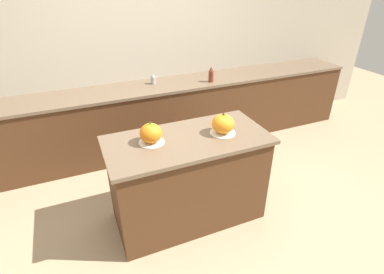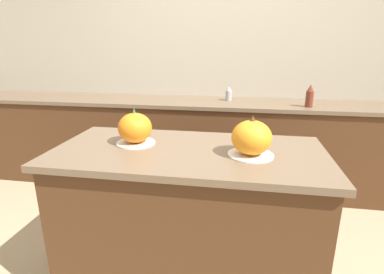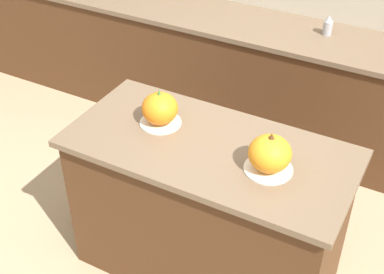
{
  "view_description": "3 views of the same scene",
  "coord_description": "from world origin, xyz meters",
  "px_view_note": "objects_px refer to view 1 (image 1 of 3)",
  "views": [
    {
      "loc": [
        -0.85,
        -2.1,
        2.16
      ],
      "look_at": [
        0.03,
        -0.03,
        0.91
      ],
      "focal_mm": 28.0,
      "sensor_mm": 36.0,
      "label": 1
    },
    {
      "loc": [
        0.27,
        -1.47,
        1.42
      ],
      "look_at": [
        0.02,
        -0.01,
        0.96
      ],
      "focal_mm": 28.0,
      "sensor_mm": 36.0,
      "label": 2
    },
    {
      "loc": [
        0.92,
        -1.88,
        2.47
      ],
      "look_at": [
        -0.07,
        -0.05,
        0.95
      ],
      "focal_mm": 50.0,
      "sensor_mm": 36.0,
      "label": 3
    }
  ],
  "objects_px": {
    "pumpkin_cake_left": "(151,134)",
    "bottle_tall": "(211,75)",
    "pumpkin_cake_right": "(223,124)",
    "bottle_short": "(153,79)"
  },
  "relations": [
    {
      "from": "pumpkin_cake_right",
      "to": "bottle_tall",
      "type": "xyz_separation_m",
      "value": [
        0.53,
        1.31,
        0.01
      ]
    },
    {
      "from": "pumpkin_cake_left",
      "to": "pumpkin_cake_right",
      "type": "distance_m",
      "value": 0.64
    },
    {
      "from": "pumpkin_cake_left",
      "to": "bottle_short",
      "type": "relative_size",
      "value": 1.6
    },
    {
      "from": "bottle_tall",
      "to": "bottle_short",
      "type": "height_order",
      "value": "bottle_tall"
    },
    {
      "from": "bottle_tall",
      "to": "pumpkin_cake_left",
      "type": "bearing_deg",
      "value": -133.44
    },
    {
      "from": "pumpkin_cake_left",
      "to": "bottle_tall",
      "type": "bearing_deg",
      "value": 46.56
    },
    {
      "from": "pumpkin_cake_right",
      "to": "bottle_short",
      "type": "xyz_separation_m",
      "value": [
        -0.19,
        1.53,
        -0.02
      ]
    },
    {
      "from": "pumpkin_cake_left",
      "to": "pumpkin_cake_right",
      "type": "bearing_deg",
      "value": -7.71
    },
    {
      "from": "pumpkin_cake_right",
      "to": "bottle_tall",
      "type": "bearing_deg",
      "value": 68.06
    },
    {
      "from": "pumpkin_cake_left",
      "to": "bottle_tall",
      "type": "relative_size",
      "value": 1.09
    }
  ]
}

